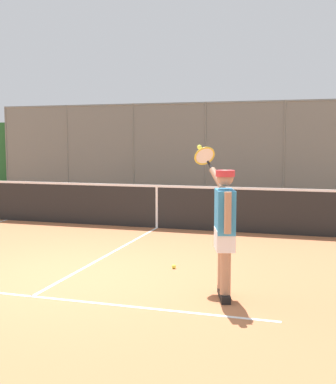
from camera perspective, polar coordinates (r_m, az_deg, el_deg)
name	(u,v)px	position (r m, az deg, el deg)	size (l,w,h in m)	color
ground_plane	(71,275)	(7.23, -11.26, -9.52)	(60.00, 60.00, 0.00)	#B76B42
court_line_markings	(19,304)	(6.15, -17.11, -12.41)	(7.79, 9.18, 0.01)	white
fence_backdrop	(209,160)	(16.17, 4.86, 3.73)	(17.63, 1.37, 3.16)	slate
tennis_net	(157,206)	(10.78, -1.31, -1.63)	(10.01, 0.09, 1.07)	#2D2D2D
tennis_player	(224,224)	(5.94, 6.58, -3.78)	(0.75, 1.22, 1.87)	black
tennis_ball_by_sideline	(174,266)	(7.43, 0.69, -8.72)	(0.07, 0.07, 0.07)	#D6E042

